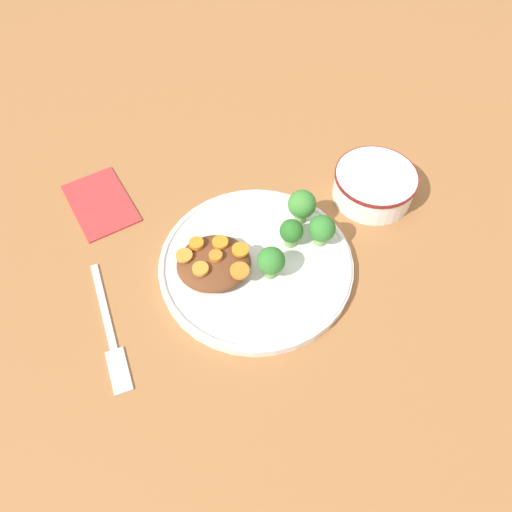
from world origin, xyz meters
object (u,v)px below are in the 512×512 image
at_px(napkin, 100,203).
at_px(plate, 256,264).
at_px(dip_bowl, 374,184).
at_px(fork, 111,337).

bearing_deg(napkin, plate, -126.63).
bearing_deg(napkin, dip_bowl, -98.04).
xyz_separation_m(plate, dip_bowl, (0.10, -0.21, 0.02)).
xyz_separation_m(fork, napkin, (0.24, 0.01, 0.00)).
height_order(dip_bowl, napkin, dip_bowl).
xyz_separation_m(plate, napkin, (0.17, 0.22, -0.01)).
xyz_separation_m(dip_bowl, fork, (-0.18, 0.42, -0.02)).
height_order(plate, dip_bowl, dip_bowl).
bearing_deg(dip_bowl, fork, 113.26).
distance_m(plate, dip_bowl, 0.23).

